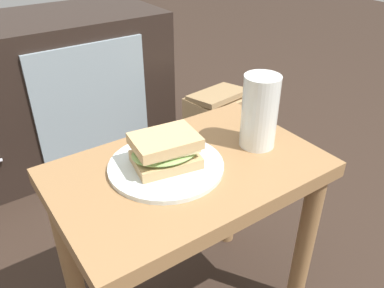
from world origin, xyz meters
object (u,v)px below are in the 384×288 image
at_px(beer_glass, 259,113).
at_px(plate, 166,166).
at_px(tv_cabinet, 43,93).
at_px(paper_bag, 217,132).
at_px(sandwich_front, 165,150).

bearing_deg(beer_glass, plate, 170.49).
bearing_deg(plate, tv_cabinet, 90.52).
height_order(tv_cabinet, plate, tv_cabinet).
relative_size(plate, beer_glass, 1.45).
bearing_deg(paper_bag, sandwich_front, -137.34).
relative_size(tv_cabinet, paper_bag, 2.84).
distance_m(tv_cabinet, plate, 0.94).
xyz_separation_m(sandwich_front, beer_glass, (0.22, -0.04, 0.04)).
distance_m(sandwich_front, beer_glass, 0.22).
bearing_deg(tv_cabinet, paper_bag, -41.75).
relative_size(sandwich_front, beer_glass, 0.95).
bearing_deg(paper_bag, beer_glass, -119.91).
height_order(sandwich_front, beer_glass, beer_glass).
xyz_separation_m(tv_cabinet, plate, (0.01, -0.93, 0.17)).
height_order(plate, sandwich_front, sandwich_front).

